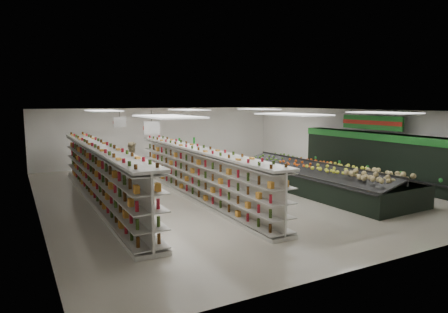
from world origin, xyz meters
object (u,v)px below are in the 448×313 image
shopper_main (233,180)px  produce_island (320,178)px  soda_endcap (184,155)px  shopper_background (133,161)px  gondola_left (101,177)px  gondola_center (198,175)px

shopper_main → produce_island: bearing=-172.0°
soda_endcap → shopper_background: shopper_background is taller
gondola_left → shopper_main: gondola_left is taller
gondola_left → shopper_background: 4.08m
shopper_background → gondola_left: bearing=173.5°
produce_island → shopper_main: (-4.18, -0.35, 0.36)m
soda_endcap → shopper_background: bearing=-151.9°
soda_endcap → shopper_main: 7.95m
soda_endcap → gondola_center: bearing=-108.1°
soda_endcap → shopper_main: size_ratio=0.86×
gondola_left → soda_endcap: gondola_left is taller
produce_island → shopper_background: size_ratio=4.55×
gondola_center → produce_island: 4.94m
shopper_main → gondola_left: bearing=-30.4°
soda_endcap → shopper_background: (-3.24, -1.73, 0.13)m
produce_island → shopper_main: shopper_main is taller
gondola_left → soda_endcap: (5.33, 5.23, -0.18)m
shopper_background → soda_endcap: bearing=-37.6°
gondola_center → soda_endcap: gondola_center is taller
gondola_center → shopper_background: size_ratio=6.10×
gondola_center → produce_island: (4.77, -1.24, -0.32)m
gondola_left → soda_endcap: bearing=44.7°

